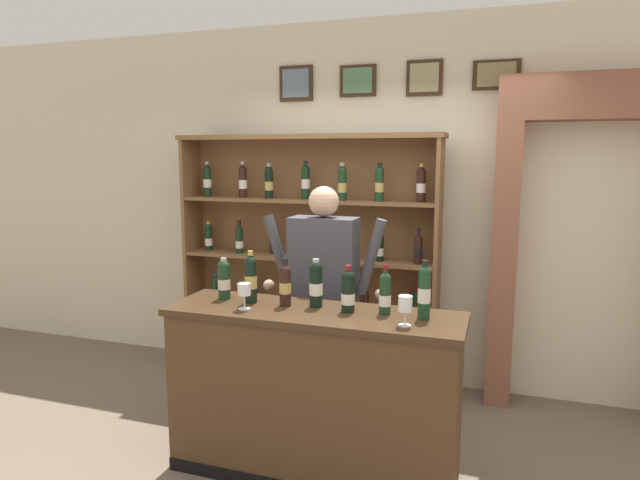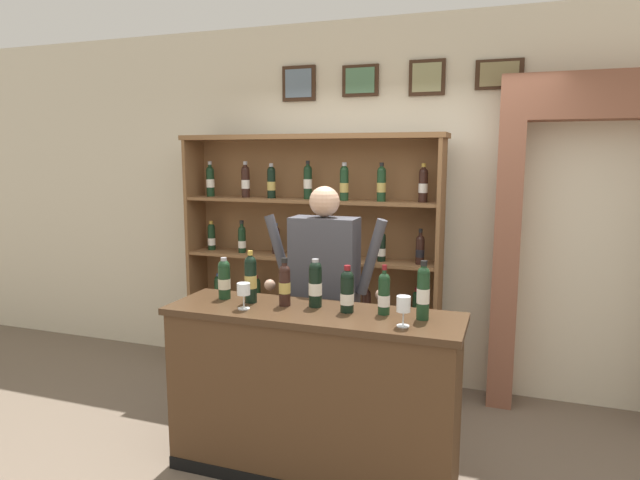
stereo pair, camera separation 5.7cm
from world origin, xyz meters
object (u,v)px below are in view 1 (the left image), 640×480
tasting_bottle_chianti (285,284)px  tasting_bottle_rosso (348,291)px  tasting_bottle_super_tuscan (316,283)px  tasting_counter (313,393)px  wine_glass_center (405,305)px  wine_shelf (308,253)px  wine_glass_right (244,291)px  shopkeeper (324,280)px  tasting_bottle_riserva (224,279)px  tasting_bottle_brunello (251,278)px  tasting_bottle_prosecco (385,293)px  tasting_bottle_vin_santo (424,291)px

tasting_bottle_chianti → tasting_bottle_rosso: bearing=-1.0°
tasting_bottle_chianti → tasting_bottle_super_tuscan: (0.18, 0.04, 0.01)m
tasting_counter → wine_glass_center: wine_glass_center is taller
tasting_bottle_chianti → tasting_bottle_super_tuscan: 0.19m
wine_shelf → tasting_counter: 1.54m
wine_glass_right → wine_glass_center: bearing=-1.1°
wine_glass_center → wine_shelf: bearing=126.5°
shopkeeper → tasting_bottle_super_tuscan: bearing=-77.2°
wine_shelf → shopkeeper: bearing=-63.0°
wine_shelf → wine_glass_right: wine_shelf is taller
tasting_bottle_riserva → tasting_bottle_chianti: tasting_bottle_chianti is taller
tasting_bottle_riserva → tasting_bottle_brunello: (0.20, -0.03, 0.03)m
shopkeeper → tasting_bottle_prosecco: 0.74m
tasting_bottle_chianti → tasting_bottle_prosecco: tasting_bottle_chianti is taller
wine_shelf → tasting_bottle_chianti: (0.31, -1.27, 0.05)m
tasting_bottle_chianti → wine_glass_center: bearing=-12.6°
tasting_counter → tasting_bottle_prosecco: (0.41, 0.07, 0.64)m
tasting_bottle_riserva → tasting_bottle_brunello: 0.20m
tasting_bottle_prosecco → wine_glass_right: bearing=-168.1°
tasting_counter → tasting_bottle_riserva: 0.90m
wine_shelf → tasting_bottle_brunello: 1.28m
tasting_bottle_riserva → tasting_bottle_vin_santo: bearing=-1.4°
tasting_bottle_rosso → tasting_bottle_prosecco: size_ratio=0.96×
tasting_bottle_chianti → tasting_bottle_super_tuscan: size_ratio=1.01×
shopkeeper → tasting_bottle_brunello: bearing=-119.6°
tasting_counter → tasting_bottle_prosecco: tasting_bottle_prosecco is taller
tasting_counter → tasting_bottle_chianti: tasting_bottle_chianti is taller
wine_shelf → tasting_bottle_riserva: 1.25m
tasting_bottle_rosso → tasting_bottle_prosecco: bearing=7.1°
wine_shelf → tasting_bottle_rosso: 1.46m
tasting_bottle_vin_santo → tasting_bottle_rosso: bearing=-180.0°
tasting_bottle_riserva → wine_glass_center: 1.20m
wine_shelf → tasting_counter: (0.50, -1.32, -0.60)m
wine_shelf → tasting_bottle_riserva: (-0.12, -1.25, 0.04)m
tasting_bottle_riserva → tasting_bottle_chianti: bearing=-3.4°
tasting_bottle_chianti → tasting_bottle_prosecco: bearing=1.8°
wine_shelf → tasting_counter: bearing=-69.1°
tasting_bottle_prosecco → wine_glass_right: (-0.81, -0.17, -0.01)m
tasting_bottle_chianti → wine_glass_right: size_ratio=1.87×
shopkeeper → tasting_bottle_prosecco: shopkeeper is taller
tasting_bottle_brunello → wine_glass_right: (0.03, -0.15, -0.04)m
tasting_bottle_super_tuscan → wine_glass_right: bearing=-153.4°
wine_shelf → tasting_bottle_rosso: (0.70, -1.28, 0.04)m
tasting_counter → shopkeeper: size_ratio=1.02×
tasting_bottle_chianti → wine_glass_right: bearing=-142.8°
tasting_bottle_brunello → wine_glass_right: size_ratio=2.08×
tasting_bottle_prosecco → tasting_bottle_super_tuscan: bearing=177.2°
tasting_bottle_riserva → wine_shelf: bearing=84.6°
shopkeeper → tasting_bottle_chianti: bearing=-98.0°
tasting_bottle_brunello → tasting_bottle_chianti: (0.23, 0.00, -0.02)m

